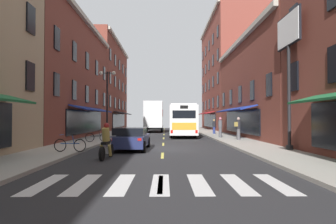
{
  "coord_description": "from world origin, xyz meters",
  "views": [
    {
      "loc": [
        0.13,
        -18.53,
        1.86
      ],
      "look_at": [
        0.41,
        9.7,
        2.48
      ],
      "focal_mm": 31.84,
      "sensor_mm": 36.0,
      "label": 1
    }
  ],
  "objects_px": {
    "box_truck": "(154,117)",
    "sedan_mid": "(131,138)",
    "bicycle_near": "(97,137)",
    "street_lamp_twin": "(107,101)",
    "motorcycle_rider": "(106,143)",
    "pedestrian_mid": "(220,127)",
    "pedestrian_near": "(238,128)",
    "transit_bus": "(182,120)",
    "bicycle_mid": "(70,145)",
    "billboard_sign": "(289,45)",
    "sedan_near": "(156,125)",
    "pedestrian_far": "(214,126)"
  },
  "relations": [
    {
      "from": "box_truck",
      "to": "sedan_mid",
      "type": "relative_size",
      "value": 1.61
    },
    {
      "from": "bicycle_near",
      "to": "street_lamp_twin",
      "type": "xyz_separation_m",
      "value": [
        0.05,
        3.51,
        2.83
      ]
    },
    {
      "from": "motorcycle_rider",
      "to": "street_lamp_twin",
      "type": "bearing_deg",
      "value": 100.92
    },
    {
      "from": "bicycle_near",
      "to": "pedestrian_mid",
      "type": "xyz_separation_m",
      "value": [
        10.06,
        5.16,
        0.59
      ]
    },
    {
      "from": "bicycle_near",
      "to": "pedestrian_near",
      "type": "distance_m",
      "value": 11.15
    },
    {
      "from": "transit_bus",
      "to": "bicycle_mid",
      "type": "distance_m",
      "value": 17.79
    },
    {
      "from": "transit_bus",
      "to": "billboard_sign",
      "type": "bearing_deg",
      "value": -71.74
    },
    {
      "from": "sedan_near",
      "to": "billboard_sign",
      "type": "bearing_deg",
      "value": -76.56
    },
    {
      "from": "billboard_sign",
      "to": "pedestrian_near",
      "type": "distance_m",
      "value": 9.05
    },
    {
      "from": "box_truck",
      "to": "street_lamp_twin",
      "type": "distance_m",
      "value": 15.66
    },
    {
      "from": "bicycle_mid",
      "to": "bicycle_near",
      "type": "bearing_deg",
      "value": 90.76
    },
    {
      "from": "transit_bus",
      "to": "box_truck",
      "type": "bearing_deg",
      "value": 110.9
    },
    {
      "from": "bicycle_mid",
      "to": "street_lamp_twin",
      "type": "xyz_separation_m",
      "value": [
        -0.04,
        10.02,
        2.83
      ]
    },
    {
      "from": "bicycle_mid",
      "to": "pedestrian_mid",
      "type": "xyz_separation_m",
      "value": [
        9.98,
        11.67,
        0.59
      ]
    },
    {
      "from": "bicycle_near",
      "to": "pedestrian_far",
      "type": "xyz_separation_m",
      "value": [
        10.59,
        11.81,
        0.47
      ]
    },
    {
      "from": "street_lamp_twin",
      "to": "pedestrian_mid",
      "type": "bearing_deg",
      "value": 9.34
    },
    {
      "from": "transit_bus",
      "to": "bicycle_near",
      "type": "relative_size",
      "value": 6.62
    },
    {
      "from": "pedestrian_far",
      "to": "street_lamp_twin",
      "type": "xyz_separation_m",
      "value": [
        -10.55,
        -8.3,
        2.36
      ]
    },
    {
      "from": "motorcycle_rider",
      "to": "pedestrian_near",
      "type": "relative_size",
      "value": 1.13
    },
    {
      "from": "pedestrian_mid",
      "to": "bicycle_near",
      "type": "bearing_deg",
      "value": 105.75
    },
    {
      "from": "bicycle_mid",
      "to": "pedestrian_far",
      "type": "bearing_deg",
      "value": 60.17
    },
    {
      "from": "box_truck",
      "to": "sedan_mid",
      "type": "height_order",
      "value": "box_truck"
    },
    {
      "from": "sedan_near",
      "to": "pedestrian_near",
      "type": "xyz_separation_m",
      "value": [
        7.5,
        -27.97,
        0.37
      ]
    },
    {
      "from": "bicycle_mid",
      "to": "street_lamp_twin",
      "type": "bearing_deg",
      "value": 90.23
    },
    {
      "from": "billboard_sign",
      "to": "transit_bus",
      "type": "bearing_deg",
      "value": 108.26
    },
    {
      "from": "transit_bus",
      "to": "street_lamp_twin",
      "type": "xyz_separation_m",
      "value": [
        -6.8,
        -6.4,
        1.63
      ]
    },
    {
      "from": "sedan_mid",
      "to": "bicycle_mid",
      "type": "relative_size",
      "value": 2.63
    },
    {
      "from": "box_truck",
      "to": "street_lamp_twin",
      "type": "relative_size",
      "value": 1.25
    },
    {
      "from": "bicycle_near",
      "to": "pedestrian_mid",
      "type": "height_order",
      "value": "pedestrian_mid"
    },
    {
      "from": "transit_bus",
      "to": "sedan_mid",
      "type": "height_order",
      "value": "transit_bus"
    },
    {
      "from": "pedestrian_near",
      "to": "pedestrian_mid",
      "type": "bearing_deg",
      "value": 171.29
    },
    {
      "from": "billboard_sign",
      "to": "bicycle_near",
      "type": "bearing_deg",
      "value": 155.2
    },
    {
      "from": "sedan_near",
      "to": "sedan_mid",
      "type": "height_order",
      "value": "sedan_near"
    },
    {
      "from": "pedestrian_near",
      "to": "street_lamp_twin",
      "type": "xyz_separation_m",
      "value": [
        -10.9,
        1.48,
        2.22
      ]
    },
    {
      "from": "pedestrian_far",
      "to": "street_lamp_twin",
      "type": "distance_m",
      "value": 13.63
    },
    {
      "from": "box_truck",
      "to": "sedan_near",
      "type": "height_order",
      "value": "box_truck"
    },
    {
      "from": "bicycle_mid",
      "to": "pedestrian_near",
      "type": "height_order",
      "value": "pedestrian_near"
    },
    {
      "from": "bicycle_near",
      "to": "sedan_near",
      "type": "bearing_deg",
      "value": 83.45
    },
    {
      "from": "bicycle_near",
      "to": "street_lamp_twin",
      "type": "relative_size",
      "value": 0.3
    },
    {
      "from": "sedan_mid",
      "to": "bicycle_mid",
      "type": "height_order",
      "value": "sedan_mid"
    },
    {
      "from": "transit_bus",
      "to": "street_lamp_twin",
      "type": "bearing_deg",
      "value": -136.76
    },
    {
      "from": "billboard_sign",
      "to": "sedan_near",
      "type": "xyz_separation_m",
      "value": [
        -8.49,
        35.52,
        -5.25
      ]
    },
    {
      "from": "motorcycle_rider",
      "to": "bicycle_near",
      "type": "distance_m",
      "value": 8.53
    },
    {
      "from": "sedan_near",
      "to": "motorcycle_rider",
      "type": "relative_size",
      "value": 2.08
    },
    {
      "from": "bicycle_near",
      "to": "pedestrian_near",
      "type": "xyz_separation_m",
      "value": [
        10.95,
        2.03,
        0.61
      ]
    },
    {
      "from": "motorcycle_rider",
      "to": "sedan_mid",
      "type": "bearing_deg",
      "value": 80.41
    },
    {
      "from": "sedan_mid",
      "to": "box_truck",
      "type": "bearing_deg",
      "value": 88.76
    },
    {
      "from": "sedan_near",
      "to": "street_lamp_twin",
      "type": "height_order",
      "value": "street_lamp_twin"
    },
    {
      "from": "box_truck",
      "to": "pedestrian_near",
      "type": "distance_m",
      "value": 18.33
    },
    {
      "from": "billboard_sign",
      "to": "box_truck",
      "type": "xyz_separation_m",
      "value": [
        -8.46,
        24.26,
        -3.92
      ]
    }
  ]
}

